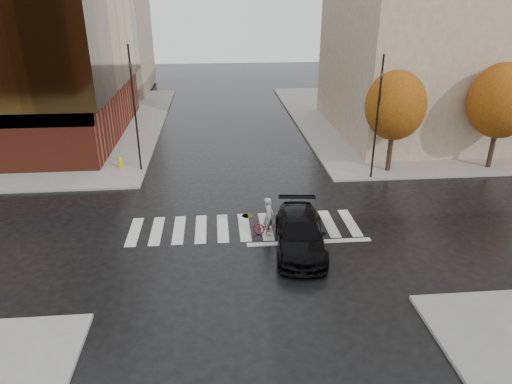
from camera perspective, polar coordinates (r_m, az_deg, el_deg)
ground at (r=22.84m, az=-1.38°, el=-5.00°), size 120.00×120.00×0.00m
sidewalk_ne at (r=47.92m, az=22.94°, el=8.67°), size 30.00×30.00×0.15m
crosswalk at (r=23.28m, az=-1.47°, el=-4.40°), size 12.00×3.00×0.01m
building_ne_tan at (r=41.31m, az=22.40°, el=19.50°), size 16.00×16.00×18.00m
building_nw_far at (r=58.89m, az=-21.20°, el=21.41°), size 14.00×12.00×20.00m
tree_ne_a at (r=30.34m, az=17.02°, el=10.27°), size 3.80×3.80×6.50m
tree_ne_b at (r=33.54m, az=28.40°, el=9.98°), size 4.20×4.20×6.89m
sedan at (r=21.17m, az=5.52°, el=-5.13°), size 2.81×5.67×1.59m
cyclist at (r=22.17m, az=1.75°, el=-3.90°), size 1.90×1.13×2.04m
traffic_light_nw at (r=30.09m, az=-15.03°, el=11.04°), size 0.24×0.22×8.00m
traffic_light_ne at (r=28.80m, az=15.01°, el=9.91°), size 0.20×0.22×7.58m
fire_hydrant at (r=31.83m, az=-16.58°, el=3.62°), size 0.28×0.28×0.78m
manhole at (r=24.42m, az=-1.03°, el=-2.98°), size 0.80×0.80×0.01m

